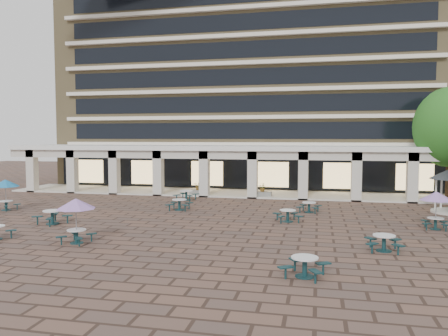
{
  "coord_description": "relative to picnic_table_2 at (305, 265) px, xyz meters",
  "views": [
    {
      "loc": [
        7.53,
        -24.07,
        5.14
      ],
      "look_at": [
        1.67,
        3.0,
        3.2
      ],
      "focal_mm": 35.0,
      "sensor_mm": 36.0,
      "label": 1
    }
  ],
  "objects": [
    {
      "name": "planter_left",
      "position": [
        -9.9,
        20.92,
        0.09
      ],
      "size": [
        1.5,
        0.81,
        1.3
      ],
      "color": "gray",
      "rests_on": "ground"
    },
    {
      "name": "picnic_table_7",
      "position": [
        3.39,
        4.48,
        -0.0
      ],
      "size": [
        1.72,
        1.72,
        0.74
      ],
      "rotation": [
        0.0,
        0.0,
        -0.05
      ],
      "color": "#123637",
      "rests_on": "ground"
    },
    {
      "name": "picnic_table_10",
      "position": [
        -0.14,
        14.23,
        -0.03
      ],
      "size": [
        1.78,
        1.78,
        0.71
      ],
      "rotation": [
        0.0,
        0.0,
        -0.19
      ],
      "color": "#123637",
      "rests_on": "ground"
    },
    {
      "name": "picnic_table_2",
      "position": [
        0.0,
        0.0,
        0.0
      ],
      "size": [
        1.96,
        1.96,
        0.75
      ],
      "rotation": [
        0.0,
        0.0,
        -0.26
      ],
      "color": "#123637",
      "rests_on": "ground"
    },
    {
      "name": "picnic_table_12",
      "position": [
        -10.12,
        18.02,
        0.03
      ],
      "size": [
        1.95,
        1.95,
        0.8
      ],
      "rotation": [
        0.0,
        0.0,
        -0.13
      ],
      "color": "#123637",
      "rests_on": "ground"
    },
    {
      "name": "picnic_table_9",
      "position": [
        -9.15,
        13.24,
        0.01
      ],
      "size": [
        1.79,
        1.79,
        0.77
      ],
      "rotation": [
        0.0,
        0.0,
        0.05
      ],
      "color": "#123637",
      "rests_on": "ground"
    },
    {
      "name": "picnic_table_11",
      "position": [
        6.9,
        10.04,
        1.35
      ],
      "size": [
        1.83,
        1.83,
        2.12
      ],
      "rotation": [
        0.0,
        0.0,
        -0.15
      ],
      "color": "#123637",
      "rests_on": "ground"
    },
    {
      "name": "picnic_table_8",
      "position": [
        -14.97,
        6.86,
        0.04
      ],
      "size": [
        2.23,
        2.23,
        0.82
      ],
      "rotation": [
        0.0,
        0.0,
        -0.38
      ],
      "color": "#123637",
      "rests_on": "ground"
    },
    {
      "name": "picnic_table_13",
      "position": [
        -1.34,
        10.54,
        -0.01
      ],
      "size": [
        1.94,
        1.94,
        0.73
      ],
      "rotation": [
        0.0,
        0.0,
        0.3
      ],
      "color": "#123637",
      "rests_on": "ground"
    },
    {
      "name": "ground",
      "position": [
        -7.1,
        8.02,
        -0.45
      ],
      "size": [
        120.0,
        120.0,
        0.0
      ],
      "primitive_type": "plane",
      "color": "brown",
      "rests_on": "ground"
    },
    {
      "name": "picnic_table_6",
      "position": [
        -11.0,
        2.87,
        1.41
      ],
      "size": [
        1.89,
        1.89,
        2.18
      ],
      "rotation": [
        0.0,
        0.0,
        -0.08
      ],
      "color": "#123637",
      "rests_on": "ground"
    },
    {
      "name": "picnic_table_4",
      "position": [
        -21.1,
        10.55,
        1.4
      ],
      "size": [
        1.88,
        1.88,
        2.17
      ],
      "rotation": [
        0.0,
        0.0,
        -0.13
      ],
      "color": "#123637",
      "rests_on": "ground"
    },
    {
      "name": "apartment_building",
      "position": [
        -7.1,
        33.49,
        12.15
      ],
      "size": [
        40.0,
        15.5,
        25.2
      ],
      "color": "#917C51",
      "rests_on": "ground"
    },
    {
      "name": "planter_right",
      "position": [
        -4.18,
        20.92,
        0.06
      ],
      "size": [
        1.5,
        0.82,
        1.26
      ],
      "color": "gray",
      "rests_on": "ground"
    },
    {
      "name": "retail_arcade",
      "position": [
        -7.1,
        22.82,
        2.55
      ],
      "size": [
        42.0,
        6.6,
        4.4
      ],
      "color": "white",
      "rests_on": "ground"
    }
  ]
}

